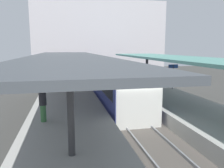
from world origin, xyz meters
TOP-DOWN VIEW (x-y plane):
  - ground_plane at (0.00, 0.00)m, footprint 80.00×80.00m
  - platform_left at (-3.80, 0.00)m, footprint 4.40×28.00m
  - platform_right at (3.80, 0.00)m, footprint 4.40×28.00m
  - track_ballast at (0.00, 0.00)m, footprint 3.20×28.00m
  - rail_near_side at (-0.72, 0.00)m, footprint 0.08×28.00m
  - rail_far_side at (0.72, 0.00)m, footprint 0.08×28.00m
  - commuter_train at (0.00, 6.00)m, footprint 2.78×14.15m
  - canopy_left at (-3.80, 1.40)m, footprint 4.18×21.00m
  - canopy_right at (3.80, 1.40)m, footprint 4.18×21.00m
  - platform_sign at (5.49, 5.68)m, footprint 0.90×0.08m
  - passenger_near_bench at (-5.06, -1.04)m, footprint 0.36×0.36m
  - passenger_mid_platform at (2.88, 5.75)m, footprint 0.36×0.36m
  - station_building_backdrop at (1.07, 20.00)m, footprint 18.00×6.00m

SIDE VIEW (x-z plane):
  - ground_plane at x=0.00m, z-range 0.00..0.00m
  - track_ballast at x=0.00m, z-range 0.00..0.20m
  - rail_near_side at x=-0.72m, z-range 0.20..0.34m
  - rail_far_side at x=0.72m, z-range 0.20..0.34m
  - platform_left at x=-3.80m, z-range 0.00..1.00m
  - platform_right at x=3.80m, z-range 0.00..1.00m
  - commuter_train at x=0.00m, z-range 0.18..3.28m
  - passenger_near_bench at x=-5.06m, z-range 1.03..2.71m
  - passenger_mid_platform at x=2.88m, z-range 1.03..2.73m
  - platform_sign at x=5.49m, z-range 1.52..3.73m
  - canopy_right at x=3.80m, z-range 2.40..5.42m
  - canopy_left at x=-3.80m, z-range 2.49..5.70m
  - station_building_backdrop at x=1.07m, z-range 0.00..11.00m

